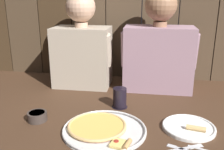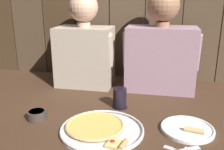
% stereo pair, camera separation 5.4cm
% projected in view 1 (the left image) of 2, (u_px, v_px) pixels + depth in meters
% --- Properties ---
extents(ground_plane, '(3.20, 3.20, 0.00)m').
position_uv_depth(ground_plane, '(109.00, 116.00, 1.28)').
color(ground_plane, '#422B1C').
extents(pizza_tray, '(0.37, 0.37, 0.03)m').
position_uv_depth(pizza_tray, '(102.00, 128.00, 1.14)').
color(pizza_tray, silver).
rests_on(pizza_tray, ground).
extents(dinner_plate, '(0.23, 0.23, 0.03)m').
position_uv_depth(dinner_plate, '(189.00, 127.00, 1.15)').
color(dinner_plate, white).
rests_on(dinner_plate, ground).
extents(drinking_glass, '(0.08, 0.08, 0.11)m').
position_uv_depth(drinking_glass, '(120.00, 98.00, 1.36)').
color(drinking_glass, black).
rests_on(drinking_glass, ground).
extents(dipping_bowl, '(0.09, 0.09, 0.04)m').
position_uv_depth(dipping_bowl, '(37.00, 116.00, 1.22)').
color(dipping_bowl, '#3D332D').
rests_on(dipping_bowl, ground).
extents(table_fork, '(0.13, 0.06, 0.01)m').
position_uv_depth(table_fork, '(182.00, 149.00, 1.00)').
color(table_fork, silver).
rests_on(table_fork, ground).
extents(table_knife, '(0.15, 0.08, 0.01)m').
position_uv_depth(table_knife, '(186.00, 148.00, 1.01)').
color(table_knife, silver).
rests_on(table_knife, ground).
extents(diner_left, '(0.39, 0.23, 0.60)m').
position_uv_depth(diner_left, '(82.00, 44.00, 1.63)').
color(diner_left, '#B2A38E').
rests_on(diner_left, ground).
extents(diner_right, '(0.45, 0.21, 0.61)m').
position_uv_depth(diner_right, '(159.00, 46.00, 1.56)').
color(diner_right, gray).
rests_on(diner_right, ground).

